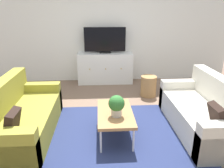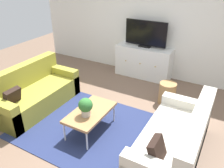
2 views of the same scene
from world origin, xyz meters
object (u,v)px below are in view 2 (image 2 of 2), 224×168
potted_plant (86,106)px  wicker_basket (167,93)px  couch_right_side (177,143)px  tv_console (144,62)px  couch_left_side (33,94)px  coffee_table (90,113)px  flat_screen_tv (146,34)px

potted_plant → wicker_basket: 1.88m
couch_right_side → wicker_basket: (-0.58, 1.42, -0.06)m
potted_plant → tv_console: bearing=91.7°
couch_right_side → tv_console: size_ratio=1.28×
couch_right_side → wicker_basket: 1.53m
couch_left_side → coffee_table: size_ratio=1.89×
flat_screen_tv → couch_left_side: bearing=-119.8°
couch_left_side → tv_console: (1.37, 2.37, 0.11)m
flat_screen_tv → tv_console: bearing=-90.0°
couch_left_side → potted_plant: size_ratio=5.64×
potted_plant → flat_screen_tv: size_ratio=0.31×
couch_left_side → flat_screen_tv: flat_screen_tv is taller
couch_left_side → coffee_table: bearing=-3.6°
couch_right_side → coffee_table: bearing=-176.4°
couch_right_side → potted_plant: size_ratio=5.64×
tv_console → wicker_basket: bearing=-46.1°
wicker_basket → couch_left_side: bearing=-148.2°
coffee_table → wicker_basket: wicker_basket is taller
potted_plant → wicker_basket: (0.84, 1.64, -0.35)m
couch_right_side → flat_screen_tv: 2.94m
flat_screen_tv → wicker_basket: 1.60m
potted_plant → wicker_basket: bearing=62.7°
couch_left_side → flat_screen_tv: size_ratio=1.72×
couch_right_side → tv_console: bearing=122.3°
potted_plant → tv_console: tv_console is taller
tv_console → couch_left_side: bearing=-120.0°
couch_right_side → wicker_basket: couch_right_side is taller
coffee_table → wicker_basket: (0.86, 1.51, -0.14)m
coffee_table → flat_screen_tv: size_ratio=0.91×
potted_plant → flat_screen_tv: bearing=91.7°
potted_plant → tv_console: size_ratio=0.23×
couch_left_side → flat_screen_tv: bearing=60.2°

